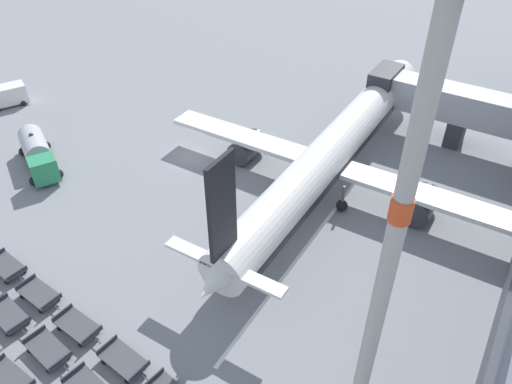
{
  "coord_description": "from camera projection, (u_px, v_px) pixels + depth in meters",
  "views": [
    {
      "loc": [
        27.37,
        -32.56,
        27.81
      ],
      "look_at": [
        9.87,
        -3.91,
        1.82
      ],
      "focal_mm": 35.0,
      "sensor_mm": 36.0,
      "label": 1
    }
  ],
  "objects": [
    {
      "name": "baggage_dolly_row_mid_b_col_d",
      "position": [
        124.0,
        360.0,
        31.08
      ],
      "size": [
        3.92,
        1.99,
        0.92
      ],
      "color": "#424449",
      "rests_on": "ground_plane"
    },
    {
      "name": "apron_light_mast",
      "position": [
        368.0,
        354.0,
        13.71
      ],
      "size": [
        2.0,
        0.7,
        26.69
      ],
      "color": "#ADA89E",
      "rests_on": "ground_plane"
    },
    {
      "name": "stand_guidance_stripe",
      "position": [
        308.0,
        245.0,
        39.94
      ],
      "size": [
        0.35,
        25.97,
        0.01
      ],
      "color": "white",
      "rests_on": "ground_plane"
    },
    {
      "name": "airplane",
      "position": [
        331.0,
        153.0,
        44.55
      ],
      "size": [
        32.59,
        40.0,
        12.37
      ],
      "color": "white",
      "rests_on": "ground_plane"
    },
    {
      "name": "baggage_dolly_row_near_col_c",
      "position": [
        9.0,
        380.0,
        30.03
      ],
      "size": [
        3.9,
        1.9,
        0.92
      ],
      "color": "#424449",
      "rests_on": "ground_plane"
    },
    {
      "name": "service_van",
      "position": [
        6.0,
        95.0,
        57.91
      ],
      "size": [
        3.81,
        4.84,
        2.33
      ],
      "color": "white",
      "rests_on": "ground_plane"
    },
    {
      "name": "ground_plane",
      "position": [
        193.0,
        155.0,
        50.27
      ],
      "size": [
        500.0,
        500.0,
        0.0
      ],
      "primitive_type": "plane",
      "color": "gray"
    },
    {
      "name": "baggage_dolly_row_mid_b_col_b",
      "position": [
        39.0,
        294.0,
        35.29
      ],
      "size": [
        3.91,
        1.95,
        0.92
      ],
      "color": "#424449",
      "rests_on": "ground_plane"
    },
    {
      "name": "baggage_dolly_row_mid_a_col_b",
      "position": [
        9.0,
        316.0,
        33.8
      ],
      "size": [
        3.94,
        2.14,
        0.92
      ],
      "color": "#424449",
      "rests_on": "ground_plane"
    },
    {
      "name": "baggage_dolly_row_mid_a_col_c",
      "position": [
        48.0,
        350.0,
        31.67
      ],
      "size": [
        3.94,
        2.11,
        0.92
      ],
      "color": "#424449",
      "rests_on": "ground_plane"
    },
    {
      "name": "fuel_tanker_primary",
      "position": [
        37.0,
        153.0,
        48.15
      ],
      "size": [
        8.1,
        5.89,
        3.05
      ],
      "color": "#2D8C5B",
      "rests_on": "ground_plane"
    },
    {
      "name": "baggage_dolly_row_mid_b_col_c",
      "position": [
        78.0,
        326.0,
        33.12
      ],
      "size": [
        3.91,
        1.93,
        0.92
      ],
      "color": "#424449",
      "rests_on": "ground_plane"
    },
    {
      "name": "baggage_dolly_row_mid_b_col_a",
      "position": [
        7.0,
        266.0,
        37.41
      ],
      "size": [
        3.93,
        2.02,
        0.92
      ],
      "color": "#424449",
      "rests_on": "ground_plane"
    },
    {
      "name": "jet_bridge",
      "position": [
        483.0,
        116.0,
        48.9
      ],
      "size": [
        19.92,
        4.79,
        6.28
      ],
      "color": "#B2B5BA",
      "rests_on": "ground_plane"
    }
  ]
}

